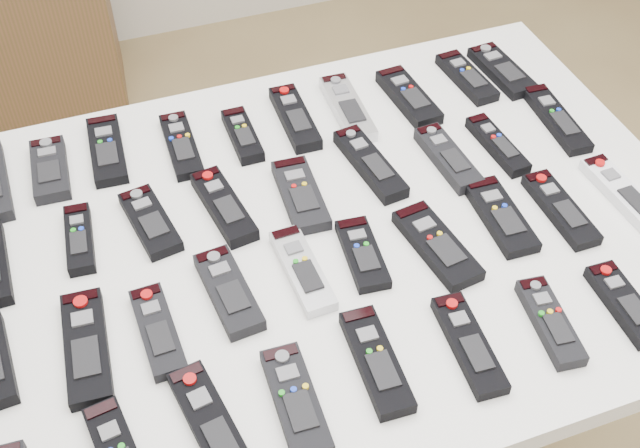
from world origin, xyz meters
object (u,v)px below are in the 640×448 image
object	(u,v)px
remote_3	(181,145)
remote_11	(79,239)
remote_17	(497,145)
remote_31	(214,430)
remote_1	(50,170)
remote_25	(437,245)
remote_27	(561,209)
remote_4	(242,135)
remote_21	(158,331)
remote_24	(362,254)
remote_13	(224,206)
remote_35	(550,322)
remote_22	(229,291)
remote_12	(150,222)
remote_7	(409,97)
remote_8	(467,77)
remote_5	(295,118)
remote_6	(348,108)
remote_15	(370,164)
remote_18	(556,119)
remote_20	(86,347)
remote_16	(448,158)
remote_33	(376,361)
remote_32	(296,401)
remote_26	(501,216)
remote_2	(107,150)
remote_23	(302,270)
remote_34	(469,344)
remote_14	(301,195)
remote_9	(502,71)
remote_36	(625,304)

from	to	relation	value
remote_3	remote_11	world-z (taller)	remote_11
remote_3	remote_17	world-z (taller)	remote_17
remote_31	remote_1	bearing A→B (deg)	94.51
remote_25	remote_27	size ratio (longest dim) A/B	1.02
remote_11	remote_4	bearing A→B (deg)	31.43
remote_21	remote_24	size ratio (longest dim) A/B	1.12
remote_13	remote_35	xyz separation A→B (m)	(0.38, -0.39, -0.00)
remote_3	remote_22	distance (m)	0.36
remote_11	remote_12	world-z (taller)	remote_11
remote_7	remote_25	bearing A→B (deg)	-111.73
remote_8	remote_13	bearing A→B (deg)	-165.51
remote_5	remote_6	world-z (taller)	same
remote_7	remote_15	distance (m)	0.21
remote_18	remote_20	size ratio (longest dim) A/B	0.99
remote_16	remote_17	bearing A→B (deg)	-1.51
remote_22	remote_24	bearing A→B (deg)	-4.08
remote_25	remote_33	bearing A→B (deg)	-143.69
remote_5	remote_21	bearing A→B (deg)	-129.37
remote_32	remote_26	bearing A→B (deg)	28.77
remote_2	remote_22	bearing A→B (deg)	-69.46
remote_25	remote_16	bearing A→B (deg)	51.31
remote_7	remote_6	bearing A→B (deg)	172.45
remote_5	remote_27	bearing A→B (deg)	-46.51
remote_1	remote_5	xyz separation A→B (m)	(0.44, -0.01, -0.00)
remote_8	remote_31	xyz separation A→B (m)	(-0.67, -0.58, 0.00)
remote_5	remote_11	bearing A→B (deg)	-156.11
remote_12	remote_23	world-z (taller)	same
remote_3	remote_34	world-z (taller)	remote_34
remote_18	remote_25	xyz separation A→B (m)	(-0.35, -0.21, 0.00)
remote_14	remote_13	bearing A→B (deg)	176.17
remote_3	remote_34	bearing A→B (deg)	-61.58
remote_11	remote_31	world-z (taller)	remote_11
remote_6	remote_9	size ratio (longest dim) A/B	1.13
remote_3	remote_21	bearing A→B (deg)	-106.04
remote_8	remote_18	world-z (taller)	remote_8
remote_15	remote_35	bearing A→B (deg)	-81.10
remote_4	remote_18	xyz separation A→B (m)	(0.56, -0.15, -0.00)
remote_17	remote_23	xyz separation A→B (m)	(-0.42, -0.16, -0.00)
remote_12	remote_21	xyz separation A→B (m)	(-0.03, -0.22, 0.00)
remote_1	remote_35	world-z (taller)	same
remote_32	remote_1	bearing A→B (deg)	115.72
remote_12	remote_23	bearing A→B (deg)	-51.52
remote_36	remote_24	bearing A→B (deg)	147.09
remote_25	remote_32	distance (m)	0.36
remote_20	remote_9	bearing A→B (deg)	27.86
remote_31	remote_32	xyz separation A→B (m)	(0.11, 0.00, 0.00)
remote_3	remote_20	world-z (taller)	remote_20
remote_16	remote_18	distance (m)	0.24
remote_33	remote_26	bearing A→B (deg)	35.14
remote_32	remote_17	bearing A→B (deg)	38.50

